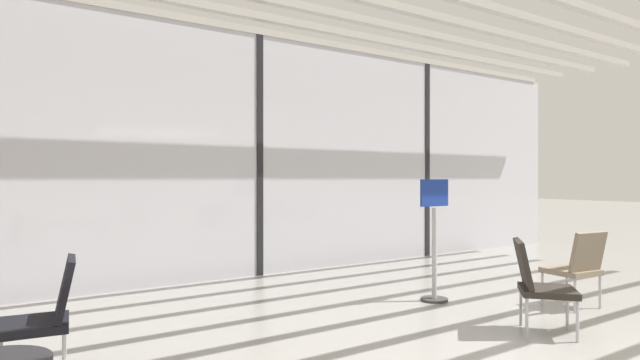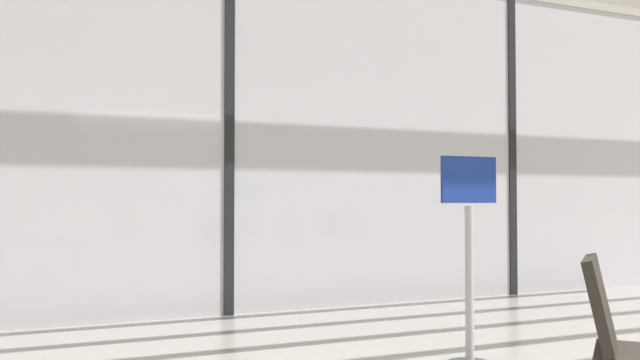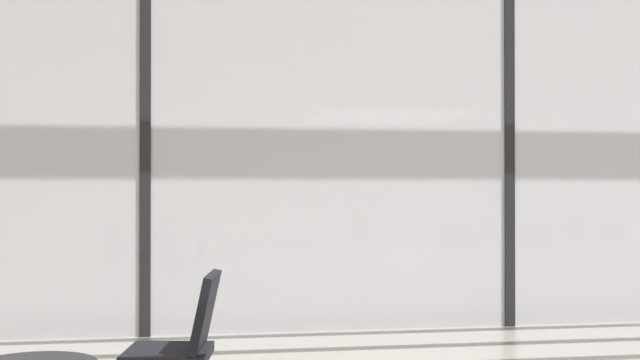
% 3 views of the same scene
% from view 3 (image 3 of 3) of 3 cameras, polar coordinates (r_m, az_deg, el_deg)
% --- Properties ---
extents(glass_curtain_wall, '(14.00, 0.08, 3.59)m').
position_cam_3_polar(glass_curtain_wall, '(7.90, 13.59, 2.62)').
color(glass_curtain_wall, silver).
rests_on(glass_curtain_wall, ground).
extents(window_mullion_0, '(0.10, 0.12, 3.59)m').
position_cam_3_polar(window_mullion_0, '(7.32, -12.66, 2.86)').
color(window_mullion_0, black).
rests_on(window_mullion_0, ground).
extents(window_mullion_1, '(0.10, 0.12, 3.59)m').
position_cam_3_polar(window_mullion_1, '(7.90, 13.59, 2.62)').
color(window_mullion_1, black).
rests_on(window_mullion_1, ground).
extents(parked_airplane, '(12.12, 3.85, 3.85)m').
position_cam_3_polar(parked_airplane, '(11.99, 1.96, 2.19)').
color(parked_airplane, '#B2BCD6').
rests_on(parked_airplane, ground).
extents(lounge_chair_5, '(0.59, 0.55, 0.87)m').
position_cam_3_polar(lounge_chair_5, '(4.67, -9.98, -11.33)').
color(lounge_chair_5, black).
rests_on(lounge_chair_5, ground).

